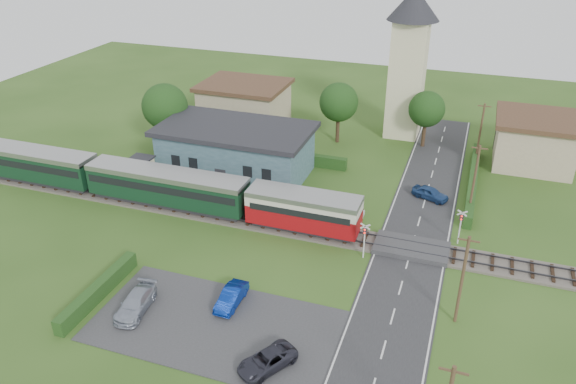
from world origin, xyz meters
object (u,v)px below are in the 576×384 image
(church_tower, at_px, (409,53))
(car_park_blue, at_px, (231,297))
(train, at_px, (138,181))
(car_on_road, at_px, (430,193))
(crossing_signal_near, at_px, (365,236))
(crossing_signal_far, at_px, (461,222))
(house_west, at_px, (245,103))
(car_park_silver, at_px, (136,303))
(station_building, at_px, (236,150))
(house_east, at_px, (535,140))
(pedestrian_far, at_px, (147,175))
(pedestrian_near, at_px, (284,195))
(car_park_dark, at_px, (267,361))
(equipment_hut, at_px, (142,169))

(church_tower, bearing_deg, car_park_blue, -99.61)
(train, distance_m, car_on_road, 28.49)
(crossing_signal_near, relative_size, crossing_signal_far, 1.00)
(train, height_order, house_west, house_west)
(train, bearing_deg, church_tower, 50.63)
(crossing_signal_far, bearing_deg, car_park_silver, -141.42)
(station_building, bearing_deg, house_east, 23.44)
(pedestrian_far, bearing_deg, station_building, -71.15)
(crossing_signal_near, height_order, car_park_silver, crossing_signal_near)
(church_tower, distance_m, pedestrian_far, 33.27)
(house_west, relative_size, car_park_silver, 2.45)
(church_tower, bearing_deg, pedestrian_near, -108.78)
(car_on_road, height_order, car_park_dark, car_on_road)
(crossing_signal_near, bearing_deg, pedestrian_near, 146.50)
(church_tower, relative_size, car_park_dark, 4.41)
(house_west, height_order, crossing_signal_far, house_west)
(station_building, bearing_deg, car_on_road, 2.19)
(car_park_silver, bearing_deg, church_tower, 65.83)
(house_east, relative_size, car_park_dark, 2.20)
(equipment_hut, height_order, pedestrian_near, equipment_hut)
(crossing_signal_near, xyz_separation_m, car_park_silver, (-13.90, -12.03, -1.42))
(house_east, height_order, crossing_signal_far, house_east)
(house_west, bearing_deg, crossing_signal_near, -49.89)
(station_building, bearing_deg, house_west, 109.65)
(crossing_signal_far, bearing_deg, car_park_dark, -118.46)
(crossing_signal_near, distance_m, car_park_dark, 14.50)
(house_east, xyz_separation_m, pedestrian_far, (-37.28, -19.07, -1.41))
(equipment_hut, height_order, car_park_silver, equipment_hut)
(crossing_signal_far, xyz_separation_m, pedestrian_far, (-30.88, 0.53, -0.75))
(church_tower, relative_size, house_west, 1.63)
(pedestrian_near, bearing_deg, equipment_hut, 13.60)
(crossing_signal_near, relative_size, car_park_blue, 0.88)
(car_park_dark, bearing_deg, car_on_road, 106.03)
(equipment_hut, relative_size, house_west, 0.24)
(house_east, distance_m, car_park_silver, 45.70)
(church_tower, bearing_deg, car_on_road, -71.63)
(station_building, xyz_separation_m, car_park_silver, (2.50, -23.43, -1.97))
(car_park_blue, relative_size, pedestrian_far, 1.98)
(house_west, relative_size, car_park_dark, 2.70)
(car_on_road, bearing_deg, church_tower, 39.96)
(station_building, distance_m, crossing_signal_near, 19.98)
(station_building, distance_m, car_park_blue, 22.34)
(car_park_blue, bearing_deg, house_east, 57.49)
(church_tower, height_order, pedestrian_far, church_tower)
(equipment_hut, height_order, pedestrian_far, equipment_hut)
(pedestrian_near, bearing_deg, car_park_silver, 87.08)
(train, distance_m, pedestrian_near, 14.20)
(car_on_road, xyz_separation_m, pedestrian_far, (-27.67, -6.85, 0.73))
(equipment_hut, relative_size, church_tower, 0.14)
(church_tower, height_order, crossing_signal_near, church_tower)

